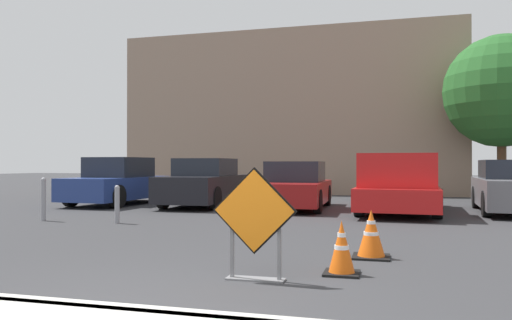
# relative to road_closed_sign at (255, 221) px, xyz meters

# --- Properties ---
(ground_plane) EXTENTS (96.00, 96.00, 0.00)m
(ground_plane) POSITION_rel_road_closed_sign_xyz_m (-0.65, 8.25, -0.69)
(ground_plane) COLOR #333335
(curb_lip) EXTENTS (25.47, 0.20, 0.14)m
(curb_lip) POSITION_rel_road_closed_sign_xyz_m (-0.65, -1.75, -0.62)
(curb_lip) COLOR #ADAAA3
(curb_lip) RESTS_ON ground_plane
(road_closed_sign) EXTENTS (1.00, 0.20, 1.31)m
(road_closed_sign) POSITION_rel_road_closed_sign_xyz_m (0.00, 0.00, 0.00)
(road_closed_sign) COLOR black
(road_closed_sign) RESTS_ON ground_plane
(traffic_cone_nearest) EXTENTS (0.43, 0.43, 0.65)m
(traffic_cone_nearest) POSITION_rel_road_closed_sign_xyz_m (0.94, 0.60, -0.37)
(traffic_cone_nearest) COLOR black
(traffic_cone_nearest) RESTS_ON ground_plane
(traffic_cone_second) EXTENTS (0.52, 0.52, 0.69)m
(traffic_cone_second) POSITION_rel_road_closed_sign_xyz_m (1.25, 1.79, -0.36)
(traffic_cone_second) COLOR black
(traffic_cone_second) RESTS_ON ground_plane
(parked_car_nearest) EXTENTS (2.07, 4.20, 1.56)m
(parked_car_nearest) POSITION_rel_road_closed_sign_xyz_m (-7.21, 9.26, 0.02)
(parked_car_nearest) COLOR navy
(parked_car_nearest) RESTS_ON ground_plane
(parked_car_second) EXTENTS (1.89, 4.43, 1.52)m
(parked_car_second) POSITION_rel_road_closed_sign_xyz_m (-4.22, 9.48, 0.02)
(parked_car_second) COLOR black
(parked_car_second) RESTS_ON ground_plane
(parked_car_third) EXTENTS (1.92, 4.19, 1.41)m
(parked_car_third) POSITION_rel_road_closed_sign_xyz_m (-1.22, 9.19, -0.04)
(parked_car_third) COLOR maroon
(parked_car_third) RESTS_ON ground_plane
(pickup_truck) EXTENTS (2.30, 5.46, 1.60)m
(pickup_truck) POSITION_rel_road_closed_sign_xyz_m (1.76, 8.60, 0.03)
(pickup_truck) COLOR red
(pickup_truck) RESTS_ON ground_plane
(bollard_nearest) EXTENTS (0.12, 0.12, 0.86)m
(bollard_nearest) POSITION_rel_road_closed_sign_xyz_m (-4.44, 4.52, -0.23)
(bollard_nearest) COLOR gray
(bollard_nearest) RESTS_ON ground_plane
(bollard_second) EXTENTS (0.12, 0.12, 1.02)m
(bollard_second) POSITION_rel_road_closed_sign_xyz_m (-6.39, 4.52, -0.15)
(bollard_second) COLOR gray
(bollard_second) RESTS_ON ground_plane
(building_facade_backdrop) EXTENTS (15.37, 5.00, 7.37)m
(building_facade_backdrop) POSITION_rel_road_closed_sign_xyz_m (-2.99, 18.45, 2.99)
(building_facade_backdrop) COLOR gray
(building_facade_backdrop) RESTS_ON ground_plane
(street_tree_behind_lot) EXTENTS (4.13, 4.13, 6.09)m
(street_tree_behind_lot) POSITION_rel_road_closed_sign_xyz_m (5.50, 14.49, 3.32)
(street_tree_behind_lot) COLOR #513823
(street_tree_behind_lot) RESTS_ON ground_plane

